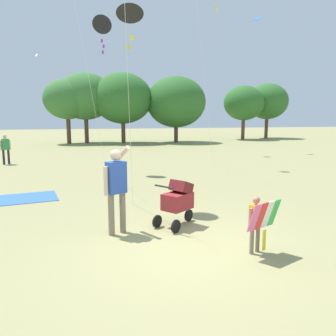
{
  "coord_description": "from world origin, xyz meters",
  "views": [
    {
      "loc": [
        -1.74,
        -5.61,
        2.4
      ],
      "look_at": [
        0.0,
        1.29,
        1.3
      ],
      "focal_mm": 35.8,
      "sensor_mm": 36.0,
      "label": 1
    }
  ],
  "objects_px": {
    "kite_orange_delta": "(102,26)",
    "picnic_blanket": "(28,198)",
    "person_adult_flyer": "(116,184)",
    "child_with_butterfly_kite": "(257,219)",
    "stroller": "(178,199)",
    "kite_adult_black": "(130,15)",
    "person_red_shirt": "(5,147)"
  },
  "relations": [
    {
      "from": "child_with_butterfly_kite",
      "to": "kite_adult_black",
      "type": "height_order",
      "value": "kite_adult_black"
    },
    {
      "from": "stroller",
      "to": "child_with_butterfly_kite",
      "type": "bearing_deg",
      "value": -63.04
    },
    {
      "from": "child_with_butterfly_kite",
      "to": "person_adult_flyer",
      "type": "relative_size",
      "value": 0.56
    },
    {
      "from": "kite_orange_delta",
      "to": "person_adult_flyer",
      "type": "bearing_deg",
      "value": -92.15
    },
    {
      "from": "person_adult_flyer",
      "to": "kite_orange_delta",
      "type": "distance_m",
      "value": 9.52
    },
    {
      "from": "person_adult_flyer",
      "to": "stroller",
      "type": "xyz_separation_m",
      "value": [
        1.36,
        0.19,
        -0.45
      ]
    },
    {
      "from": "person_adult_flyer",
      "to": "kite_orange_delta",
      "type": "bearing_deg",
      "value": 87.85
    },
    {
      "from": "kite_adult_black",
      "to": "kite_orange_delta",
      "type": "xyz_separation_m",
      "value": [
        -0.34,
        5.85,
        1.16
      ]
    },
    {
      "from": "kite_adult_black",
      "to": "person_red_shirt",
      "type": "distance_m",
      "value": 11.28
    },
    {
      "from": "stroller",
      "to": "kite_adult_black",
      "type": "xyz_separation_m",
      "value": [
        -0.71,
        2.03,
        4.33
      ]
    },
    {
      "from": "kite_adult_black",
      "to": "picnic_blanket",
      "type": "distance_m",
      "value": 5.91
    },
    {
      "from": "person_adult_flyer",
      "to": "child_with_butterfly_kite",
      "type": "bearing_deg",
      "value": -35.51
    },
    {
      "from": "kite_adult_black",
      "to": "person_red_shirt",
      "type": "bearing_deg",
      "value": 118.69
    },
    {
      "from": "child_with_butterfly_kite",
      "to": "kite_adult_black",
      "type": "relative_size",
      "value": 0.2
    },
    {
      "from": "picnic_blanket",
      "to": "person_adult_flyer",
      "type": "bearing_deg",
      "value": -58.54
    },
    {
      "from": "person_red_shirt",
      "to": "stroller",
      "type": "bearing_deg",
      "value": -62.89
    },
    {
      "from": "stroller",
      "to": "picnic_blanket",
      "type": "height_order",
      "value": "stroller"
    },
    {
      "from": "stroller",
      "to": "kite_adult_black",
      "type": "height_order",
      "value": "kite_adult_black"
    },
    {
      "from": "person_adult_flyer",
      "to": "person_red_shirt",
      "type": "bearing_deg",
      "value": 111.06
    },
    {
      "from": "child_with_butterfly_kite",
      "to": "picnic_blanket",
      "type": "bearing_deg",
      "value": 130.48
    },
    {
      "from": "child_with_butterfly_kite",
      "to": "person_adult_flyer",
      "type": "xyz_separation_m",
      "value": [
        -2.28,
        1.63,
        0.43
      ]
    },
    {
      "from": "stroller",
      "to": "kite_orange_delta",
      "type": "height_order",
      "value": "kite_orange_delta"
    },
    {
      "from": "kite_orange_delta",
      "to": "person_red_shirt",
      "type": "height_order",
      "value": "kite_orange_delta"
    },
    {
      "from": "child_with_butterfly_kite",
      "to": "stroller",
      "type": "height_order",
      "value": "stroller"
    },
    {
      "from": "child_with_butterfly_kite",
      "to": "picnic_blanket",
      "type": "relative_size",
      "value": 0.64
    },
    {
      "from": "kite_orange_delta",
      "to": "picnic_blanket",
      "type": "xyz_separation_m",
      "value": [
        -2.56,
        -4.38,
        -6.09
      ]
    },
    {
      "from": "stroller",
      "to": "kite_adult_black",
      "type": "relative_size",
      "value": 0.2
    },
    {
      "from": "kite_orange_delta",
      "to": "person_red_shirt",
      "type": "bearing_deg",
      "value": 144.29
    },
    {
      "from": "person_adult_flyer",
      "to": "kite_adult_black",
      "type": "bearing_deg",
      "value": 73.74
    },
    {
      "from": "child_with_butterfly_kite",
      "to": "person_red_shirt",
      "type": "relative_size",
      "value": 0.68
    },
    {
      "from": "stroller",
      "to": "person_red_shirt",
      "type": "height_order",
      "value": "person_red_shirt"
    },
    {
      "from": "stroller",
      "to": "kite_orange_delta",
      "type": "xyz_separation_m",
      "value": [
        -1.06,
        7.88,
        5.49
      ]
    }
  ]
}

